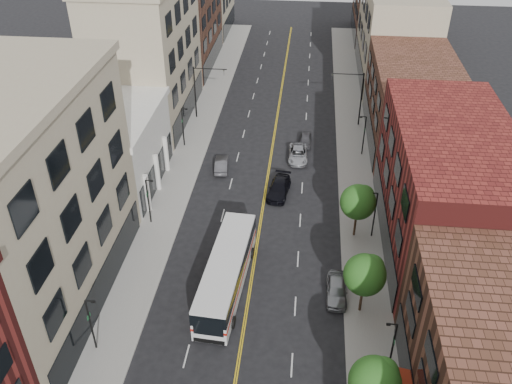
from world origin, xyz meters
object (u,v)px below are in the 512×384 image
(city_bus, at_px, (226,271))
(car_lane_behind, at_px, (221,164))
(car_lane_b, at_px, (298,154))
(car_parked_far, at_px, (337,290))
(car_lane_c, at_px, (305,140))
(car_lane_a, at_px, (279,188))

(city_bus, distance_m, car_lane_behind, 19.72)
(city_bus, bearing_deg, car_lane_b, 80.77)
(city_bus, relative_size, car_lane_b, 2.64)
(city_bus, bearing_deg, car_parked_far, 3.42)
(car_parked_far, xyz_separation_m, car_lane_c, (-3.34, 26.47, -0.11))
(car_parked_far, distance_m, car_lane_c, 26.68)
(city_bus, relative_size, car_parked_far, 3.00)
(car_lane_c, bearing_deg, city_bus, -101.40)
(car_lane_behind, relative_size, car_lane_a, 0.82)
(car_lane_a, bearing_deg, city_bus, -95.83)
(city_bus, xyz_separation_m, car_lane_c, (6.06, 26.39, -1.30))
(city_bus, relative_size, car_lane_c, 3.50)
(car_lane_behind, bearing_deg, city_bus, 94.05)
(car_lane_a, relative_size, car_lane_b, 1.03)
(car_lane_a, xyz_separation_m, car_lane_c, (2.56, 11.43, -0.10))
(city_bus, distance_m, car_lane_c, 27.11)
(car_parked_far, xyz_separation_m, car_lane_a, (-5.90, 15.03, -0.00))
(car_lane_behind, relative_size, car_lane_c, 1.12)
(car_lane_behind, bearing_deg, car_lane_c, -149.89)
(car_lane_a, bearing_deg, car_lane_behind, 155.12)
(car_parked_far, bearing_deg, car_lane_c, 97.88)
(car_lane_behind, xyz_separation_m, car_lane_b, (8.77, 3.26, -0.00))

